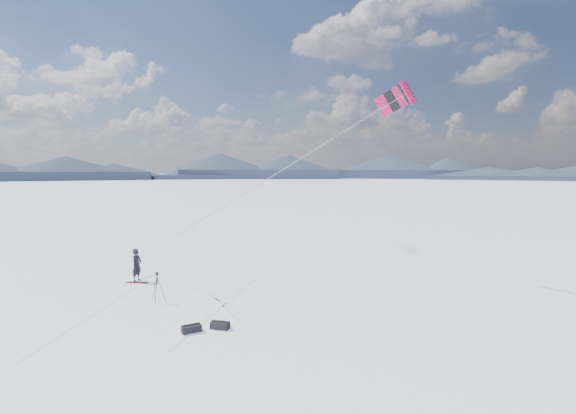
# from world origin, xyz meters

# --- Properties ---
(ground) EXTENTS (1800.00, 1800.00, 0.00)m
(ground) POSITION_xyz_m (0.00, 0.00, 0.00)
(ground) COLOR white
(horizon_hills) EXTENTS (704.00, 705.94, 8.32)m
(horizon_hills) POSITION_xyz_m (-0.00, 0.00, 3.30)
(horizon_hills) COLOR #1A2033
(horizon_hills) RESTS_ON ground
(snow_tracks) EXTENTS (13.93, 10.25, 0.01)m
(snow_tracks) POSITION_xyz_m (-1.44, -0.32, 0.00)
(snow_tracks) COLOR #A9B6D1
(snow_tracks) RESTS_ON ground
(snowkiter) EXTENTS (0.58, 0.78, 1.93)m
(snowkiter) POSITION_xyz_m (-3.30, 4.59, 0.00)
(snowkiter) COLOR black
(snowkiter) RESTS_ON ground
(snowboard) EXTENTS (1.34, 0.26, 0.04)m
(snowboard) POSITION_xyz_m (-3.15, 4.23, 0.02)
(snowboard) COLOR maroon
(snowboard) RESTS_ON ground
(tripod) EXTENTS (0.68, 0.63, 1.49)m
(tripod) POSITION_xyz_m (-0.43, 1.05, 0.95)
(tripod) COLOR black
(tripod) RESTS_ON ground
(gear_bag_a) EXTENTS (0.83, 0.75, 0.34)m
(gear_bag_a) POSITION_xyz_m (2.61, -2.50, 0.15)
(gear_bag_a) COLOR black
(gear_bag_a) RESTS_ON ground
(gear_bag_b) EXTENTS (0.81, 0.47, 0.35)m
(gear_bag_b) POSITION_xyz_m (3.66, -1.99, 0.15)
(gear_bag_b) COLOR black
(gear_bag_b) RESTS_ON ground
(power_kite) EXTENTS (16.27, 5.41, 10.40)m
(power_kite) POSITION_xyz_m (11.80, 7.35, 10.75)
(power_kite) COLOR #C71148
(power_kite) RESTS_ON ground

